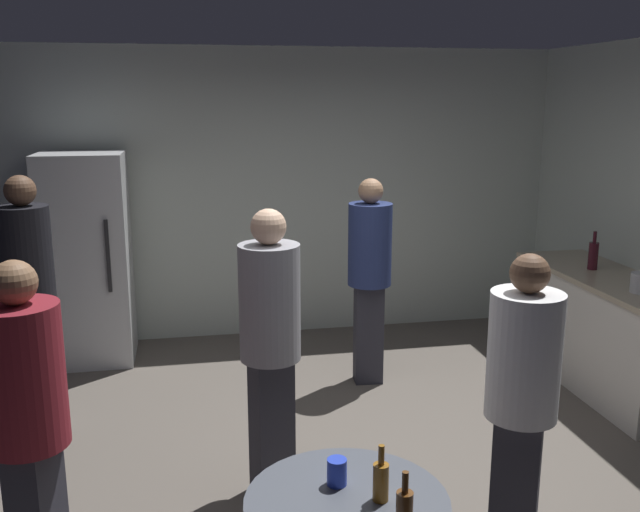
# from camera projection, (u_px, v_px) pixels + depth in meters

# --- Properties ---
(ground_plane) EXTENTS (5.20, 5.20, 0.10)m
(ground_plane) POSITION_uv_depth(u_px,v_px,m) (345.00, 472.00, 4.35)
(ground_plane) COLOR #5B544C
(wall_back) EXTENTS (5.32, 0.06, 2.70)m
(wall_back) POSITION_uv_depth(u_px,v_px,m) (284.00, 194.00, 6.55)
(wall_back) COLOR beige
(wall_back) RESTS_ON ground_plane
(refrigerator) EXTENTS (0.70, 0.68, 1.80)m
(refrigerator) POSITION_uv_depth(u_px,v_px,m) (88.00, 259.00, 5.92)
(refrigerator) COLOR silver
(refrigerator) RESTS_ON ground_plane
(kitchen_counter) EXTENTS (0.64, 1.83, 0.90)m
(kitchen_counter) POSITION_uv_depth(u_px,v_px,m) (604.00, 331.00, 5.44)
(kitchen_counter) COLOR beige
(kitchen_counter) RESTS_ON ground_plane
(wine_bottle_on_counter) EXTENTS (0.08, 0.08, 0.31)m
(wine_bottle_on_counter) POSITION_uv_depth(u_px,v_px,m) (593.00, 255.00, 5.53)
(wine_bottle_on_counter) COLOR #3F141E
(wine_bottle_on_counter) RESTS_ON kitchen_counter
(beer_bottle_amber) EXTENTS (0.06, 0.06, 0.23)m
(beer_bottle_amber) POSITION_uv_depth(u_px,v_px,m) (381.00, 480.00, 2.65)
(beer_bottle_amber) COLOR #8C5919
(beer_bottle_amber) RESTS_ON foreground_table
(beer_bottle_brown) EXTENTS (0.06, 0.06, 0.23)m
(beer_bottle_brown) POSITION_uv_depth(u_px,v_px,m) (404.00, 509.00, 2.46)
(beer_bottle_brown) COLOR #593314
(beer_bottle_brown) RESTS_ON foreground_table
(plastic_cup_blue) EXTENTS (0.08, 0.08, 0.11)m
(plastic_cup_blue) POSITION_uv_depth(u_px,v_px,m) (337.00, 472.00, 2.76)
(plastic_cup_blue) COLOR blue
(plastic_cup_blue) RESTS_ON foreground_table
(person_in_navy_shirt) EXTENTS (0.37, 0.37, 1.65)m
(person_in_navy_shirt) POSITION_uv_depth(u_px,v_px,m) (370.00, 266.00, 5.41)
(person_in_navy_shirt) COLOR #2D2D38
(person_in_navy_shirt) RESTS_ON ground_plane
(person_in_maroon_shirt) EXTENTS (0.44, 0.44, 1.61)m
(person_in_maroon_shirt) POSITION_uv_depth(u_px,v_px,m) (27.00, 413.00, 2.94)
(person_in_maroon_shirt) COLOR #2D2D38
(person_in_maroon_shirt) RESTS_ON ground_plane
(person_in_black_shirt) EXTENTS (0.36, 0.36, 1.75)m
(person_in_black_shirt) POSITION_uv_depth(u_px,v_px,m) (29.00, 282.00, 4.67)
(person_in_black_shirt) COLOR #2D2D38
(person_in_black_shirt) RESTS_ON ground_plane
(person_in_white_shirt) EXTENTS (0.47, 0.47, 1.56)m
(person_in_white_shirt) POSITION_uv_depth(u_px,v_px,m) (522.00, 389.00, 3.26)
(person_in_white_shirt) COLOR #2D2D38
(person_in_white_shirt) RESTS_ON ground_plane
(person_in_gray_shirt) EXTENTS (0.43, 0.43, 1.67)m
(person_in_gray_shirt) POSITION_uv_depth(u_px,v_px,m) (270.00, 332.00, 3.84)
(person_in_gray_shirt) COLOR #2D2D38
(person_in_gray_shirt) RESTS_ON ground_plane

